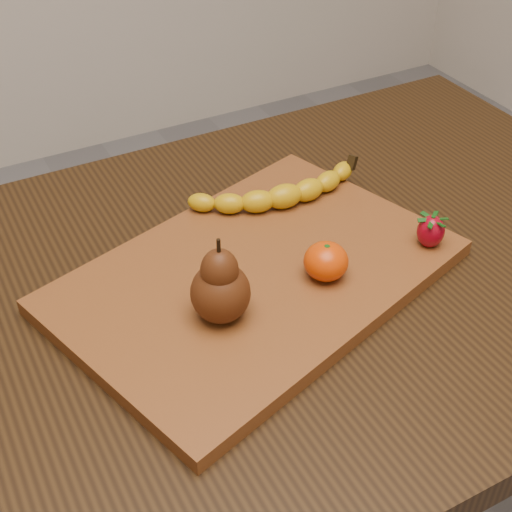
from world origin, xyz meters
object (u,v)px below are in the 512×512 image
table (301,318)px  cutting_board (256,276)px  mandarin (326,261)px  pear (220,280)px

table → cutting_board: size_ratio=2.22×
table → mandarin: bearing=-97.4°
mandarin → table: bearing=82.6°
pear → mandarin: pear is taller
table → pear: pear is taller
cutting_board → mandarin: (0.06, -0.05, 0.03)m
cutting_board → mandarin: 0.09m
table → pear: 0.23m
cutting_board → pear: size_ratio=4.49×
table → cutting_board: bearing=-172.5°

